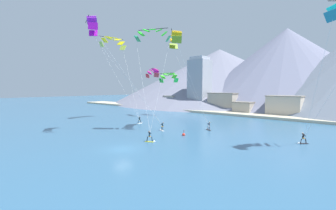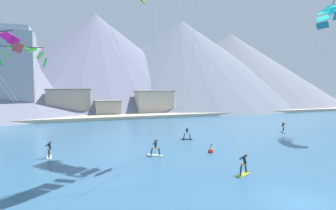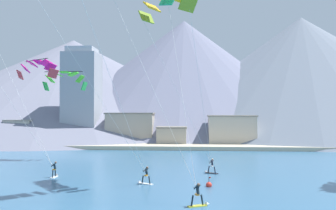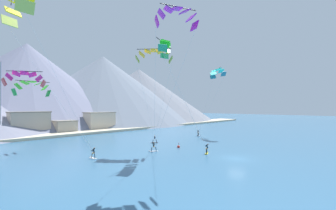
{
  "view_description": "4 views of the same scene",
  "coord_description": "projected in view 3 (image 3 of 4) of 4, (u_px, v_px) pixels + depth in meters",
  "views": [
    {
      "loc": [
        24.74,
        -18.44,
        8.35
      ],
      "look_at": [
        -2.74,
        12.49,
        5.19
      ],
      "focal_mm": 24.0,
      "sensor_mm": 36.0,
      "label": 1
    },
    {
      "loc": [
        -12.77,
        -11.69,
        6.88
      ],
      "look_at": [
        -1.42,
        18.96,
        4.72
      ],
      "focal_mm": 28.0,
      "sensor_mm": 36.0,
      "label": 2
    },
    {
      "loc": [
        -0.35,
        -22.02,
        6.88
      ],
      "look_at": [
        -2.77,
        12.58,
        7.48
      ],
      "focal_mm": 40.0,
      "sensor_mm": 36.0,
      "label": 3
    },
    {
      "loc": [
        -32.43,
        -15.78,
        7.98
      ],
      "look_at": [
        -3.1,
        11.45,
        8.26
      ],
      "focal_mm": 24.0,
      "sensor_mm": 36.0,
      "label": 4
    }
  ],
  "objects": [
    {
      "name": "kitesurfer_far_right",
      "position": [
        144.0,
        179.0,
        35.49
      ],
      "size": [
        1.71,
        1.2,
        1.74
      ],
      "color": "white",
      "rests_on": "ground"
    },
    {
      "name": "shore_building_quay_west",
      "position": [
        172.0,
        136.0,
        73.51
      ],
      "size": [
        5.92,
        5.14,
        3.9
      ],
      "color": "#A89E8E",
      "rests_on": "ground"
    },
    {
      "name": "kitesurfer_far_left",
      "position": [
        200.0,
        198.0,
        27.15
      ],
      "size": [
        1.74,
        1.12,
        1.8
      ],
      "color": "yellow",
      "rests_on": "ground"
    },
    {
      "name": "mountain_peak_west_ridge",
      "position": [
        301.0,
        76.0,
        110.18
      ],
      "size": [
        96.38,
        96.38,
        34.68
      ],
      "color": "slate",
      "rests_on": "ground"
    },
    {
      "name": "highrise_tower",
      "position": [
        82.0,
        97.0,
        77.91
      ],
      "size": [
        7.0,
        7.0,
        20.15
      ],
      "color": "#999EA8",
      "rests_on": "ground"
    },
    {
      "name": "shore_building_old_town",
      "position": [
        232.0,
        131.0,
        73.47
      ],
      "size": [
        9.42,
        5.66,
        6.14
      ],
      "color": "beige",
      "rests_on": "ground"
    },
    {
      "name": "race_marker_buoy",
      "position": [
        209.0,
        185.0,
        34.15
      ],
      "size": [
        0.56,
        0.56,
        1.02
      ],
      "color": "red",
      "rests_on": "ground"
    },
    {
      "name": "parafoil_kite_distant_high_outer",
      "position": [
        38.0,
        67.0,
        50.44
      ],
      "size": [
        6.16,
        3.33,
        2.66
      ],
      "color": "#C5383E"
    },
    {
      "name": "parafoil_kite_distant_low_drift",
      "position": [
        65.0,
        79.0,
        54.43
      ],
      "size": [
        6.23,
        1.85,
        2.77
      ],
      "color": "green"
    },
    {
      "name": "shore_building_promenade_mid",
      "position": [
        24.0,
        132.0,
        76.92
      ],
      "size": [
        5.47,
        7.23,
        5.23
      ],
      "color": "beige",
      "rests_on": "ground"
    },
    {
      "name": "shoreline_strip",
      "position": [
        196.0,
        146.0,
        70.47
      ],
      "size": [
        180.0,
        10.0,
        0.7
      ],
      "primitive_type": "cube",
      "color": "beige",
      "rests_on": "ground"
    },
    {
      "name": "mountain_peak_central_summit",
      "position": [
        73.0,
        86.0,
        125.17
      ],
      "size": [
        121.67,
        121.67,
        30.75
      ],
      "color": "slate",
      "rests_on": "ground"
    },
    {
      "name": "shore_building_harbour_front",
      "position": [
        130.0,
        129.0,
        76.14
      ],
      "size": [
        9.86,
        4.84,
        6.64
      ],
      "color": "#A89E8E",
      "rests_on": "ground"
    },
    {
      "name": "kitesurfer_mid_center",
      "position": [
        210.0,
        169.0,
        41.62
      ],
      "size": [
        1.66,
        1.32,
        1.74
      ],
      "color": "black",
      "rests_on": "ground"
    },
    {
      "name": "parafoil_kite_mid_center",
      "position": [
        167.0,
        2.0,
        37.37
      ],
      "size": [
        7.71,
        7.7,
        17.53
      ],
      "color": "olive"
    },
    {
      "name": "mountain_peak_east_shoulder",
      "position": [
        184.0,
        77.0,
        115.78
      ],
      "size": [
        90.4,
        90.4,
        35.07
      ],
      "color": "slate",
      "rests_on": "ground"
    },
    {
      "name": "kitesurfer_near_lead",
      "position": [
        55.0,
        172.0,
        39.18
      ],
      "size": [
        0.58,
        1.75,
        1.74
      ],
      "color": "white",
      "rests_on": "ground"
    }
  ]
}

